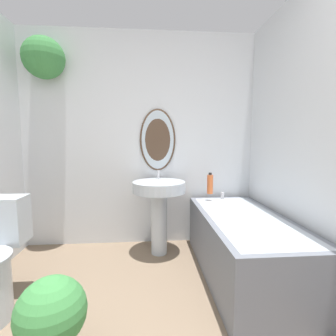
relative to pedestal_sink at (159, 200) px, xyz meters
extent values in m
cube|color=silver|center=(-0.20, 0.34, 0.62)|extent=(2.71, 0.06, 2.40)
ellipsoid|color=#4C3828|center=(0.00, 0.30, 0.63)|extent=(0.41, 0.02, 0.70)
ellipsoid|color=silver|center=(0.00, 0.29, 0.63)|extent=(0.37, 0.01, 0.66)
cylinder|color=#47474C|center=(-1.16, 0.19, 1.55)|extent=(0.19, 0.19, 0.10)
sphere|color=#3D8442|center=(-1.16, 0.19, 1.46)|extent=(0.42, 0.42, 0.42)
cube|color=silver|center=(1.13, -0.88, 0.62)|extent=(0.06, 2.50, 2.40)
cube|color=silver|center=(-1.22, -0.61, 0.02)|extent=(0.36, 0.21, 0.36)
cylinder|color=silver|center=(0.00, 0.00, -0.25)|extent=(0.17, 0.17, 0.66)
cylinder|color=silver|center=(0.00, 0.00, 0.14)|extent=(0.55, 0.55, 0.11)
cylinder|color=silver|center=(0.00, 0.15, 0.25)|extent=(0.02, 0.02, 0.10)
cube|color=slate|center=(0.73, -0.48, -0.31)|extent=(0.70, 1.49, 0.53)
cube|color=silver|center=(0.73, -0.48, -0.06)|extent=(0.60, 1.39, 0.04)
cylinder|color=silver|center=(0.73, 0.16, 0.00)|extent=(0.04, 0.04, 0.08)
cylinder|color=#DB6633|center=(0.57, 0.10, 0.14)|extent=(0.07, 0.07, 0.21)
cylinder|color=black|center=(0.57, 0.10, 0.26)|extent=(0.04, 0.04, 0.02)
sphere|color=#3D8442|center=(-0.61, -1.27, -0.27)|extent=(0.36, 0.36, 0.36)
camera|label=1|loc=(-0.10, -2.48, 0.61)|focal=26.00mm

